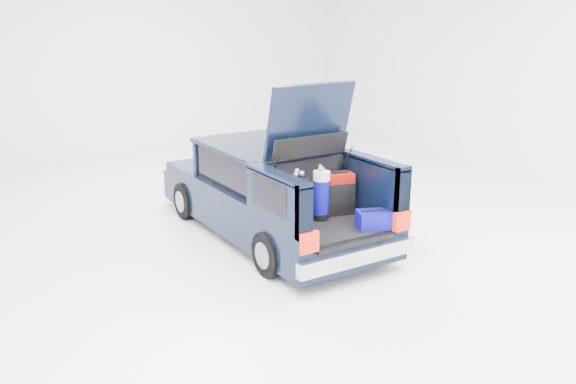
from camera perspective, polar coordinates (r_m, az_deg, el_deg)
ground at (r=9.63m, az=-1.58°, el=-3.98°), size 14.00×14.00×0.00m
car at (r=9.51m, az=-1.93°, el=0.01°), size 1.87×4.65×2.47m
red_suitcase at (r=8.64m, az=4.84°, el=-0.17°), size 0.43×0.34×0.63m
black_golf_bag at (r=7.85m, az=1.01°, el=-1.20°), size 0.25×0.31×0.84m
blue_golf_bag at (r=8.38m, az=3.13°, el=-0.27°), size 0.26×0.26×0.78m
blue_duffel at (r=8.20m, az=8.17°, el=-2.54°), size 0.56×0.47×0.25m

